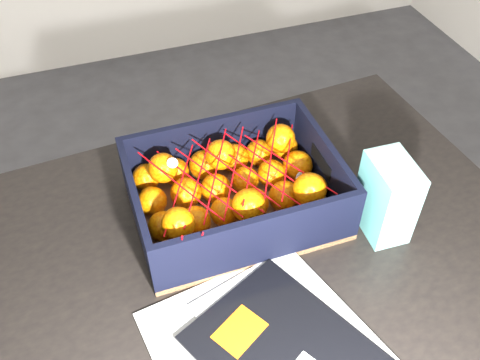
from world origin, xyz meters
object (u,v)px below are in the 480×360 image
object	(u,v)px
table	(216,303)
produce_crate	(235,196)
magazine_stack	(271,350)
retail_carton	(387,198)

from	to	relation	value
table	produce_crate	distance (m)	0.20
table	produce_crate	world-z (taller)	produce_crate
magazine_stack	produce_crate	bearing A→B (deg)	81.72
magazine_stack	produce_crate	size ratio (longest dim) A/B	0.98
table	magazine_stack	distance (m)	0.21
magazine_stack	retail_carton	bearing A→B (deg)	30.65
produce_crate	retail_carton	bearing A→B (deg)	-27.66
produce_crate	retail_carton	world-z (taller)	retail_carton
magazine_stack	table	bearing A→B (deg)	102.52
magazine_stack	produce_crate	world-z (taller)	produce_crate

